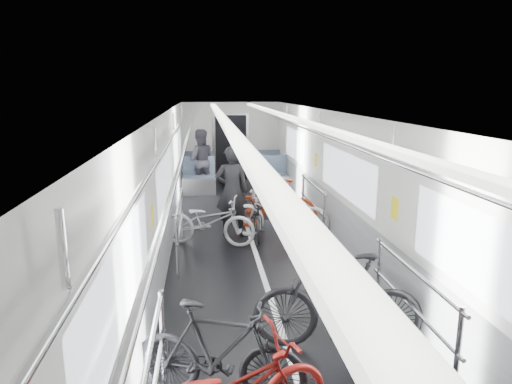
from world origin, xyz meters
TOP-DOWN VIEW (x-y plane):
  - car_shell at (0.00, 1.78)m, footprint 3.02×14.01m
  - bike_left_mid at (-0.77, -3.53)m, footprint 1.66×0.94m
  - bike_left_far at (-0.80, 0.78)m, footprint 1.81×1.04m
  - bike_right_near at (0.54, -2.81)m, footprint 1.90×0.80m
  - bike_right_mid at (0.55, 1.02)m, footprint 1.99×1.13m
  - bike_right_far at (0.55, 1.62)m, footprint 1.80×0.95m
  - bike_aisle at (0.18, 1.19)m, footprint 0.77×1.67m
  - person_standing at (-0.33, 1.29)m, footprint 0.65×0.44m
  - person_seated at (-0.95, 5.33)m, footprint 0.84×0.66m

SIDE VIEW (x-z plane):
  - bike_aisle at x=0.18m, z-range 0.00..0.85m
  - bike_left_far at x=-0.80m, z-range 0.00..0.90m
  - bike_left_mid at x=-0.77m, z-range 0.00..0.96m
  - bike_right_mid at x=0.55m, z-range 0.00..0.99m
  - bike_right_far at x=0.55m, z-range 0.00..1.04m
  - bike_right_near at x=0.54m, z-range 0.00..1.11m
  - person_seated at x=-0.95m, z-range 0.00..1.73m
  - person_standing at x=-0.33m, z-range 0.00..1.76m
  - car_shell at x=0.00m, z-range -0.08..2.33m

